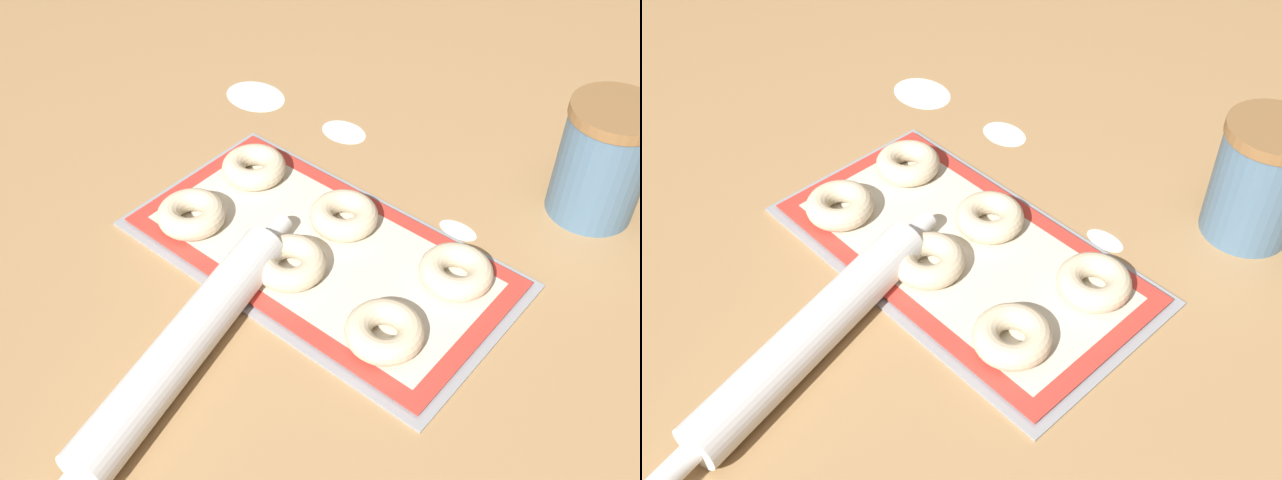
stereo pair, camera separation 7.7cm
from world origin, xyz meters
The scene contains 14 objects.
ground_plane centered at (0.00, 0.00, 0.00)m, with size 2.80×2.80×0.00m, color #A87F51.
baking_tray centered at (-0.02, -0.01, 0.00)m, with size 0.52×0.28×0.01m.
baking_mat centered at (-0.02, -0.01, 0.01)m, with size 0.50×0.26×0.00m.
bagel_front_left centered at (-0.18, -0.09, 0.03)m, with size 0.10×0.10×0.03m.
bagel_front_center centered at (-0.02, -0.07, 0.03)m, with size 0.10×0.10×0.03m.
bagel_front_right centered at (0.14, -0.08, 0.03)m, with size 0.10×0.10×0.03m.
bagel_back_left centered at (-0.19, 0.05, 0.03)m, with size 0.10×0.10×0.03m.
bagel_back_center centered at (-0.02, 0.05, 0.03)m, with size 0.10×0.10×0.03m.
bagel_back_right centered at (0.15, 0.06, 0.03)m, with size 0.10×0.10×0.03m.
flour_canister centered at (0.22, 0.31, 0.09)m, with size 0.13×0.13×0.17m.
rolling_pin centered at (-0.02, -0.25, 0.03)m, with size 0.14×0.46×0.06m.
flour_patch_near centered at (-0.35, 0.22, 0.00)m, with size 0.11×0.09×0.00m.
flour_patch_far centered at (0.10, 0.15, 0.00)m, with size 0.06×0.03×0.00m.
flour_patch_side centered at (-0.17, 0.23, 0.00)m, with size 0.08×0.06×0.00m.
Camera 2 is at (0.50, -0.51, 0.71)m, focal length 42.00 mm.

